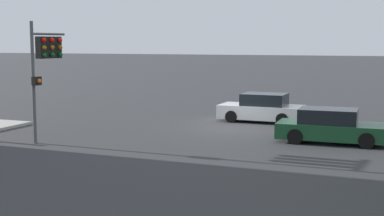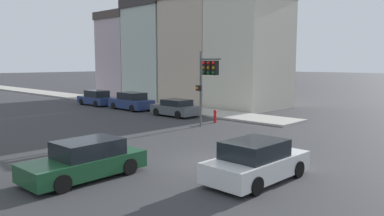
{
  "view_description": "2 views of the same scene",
  "coord_description": "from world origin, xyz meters",
  "views": [
    {
      "loc": [
        -7.28,
        24.41,
        4.06
      ],
      "look_at": [
        0.06,
        5.5,
        1.58
      ],
      "focal_mm": 50.0,
      "sensor_mm": 36.0,
      "label": 1
    },
    {
      "loc": [
        -11.74,
        -9.65,
        4.19
      ],
      "look_at": [
        2.33,
        3.7,
        1.83
      ],
      "focal_mm": 35.0,
      "sensor_mm": 36.0,
      "label": 2
    }
  ],
  "objects": [
    {
      "name": "ground_plane",
      "position": [
        0.0,
        0.0,
        0.0
      ],
      "size": [
        300.0,
        300.0,
        0.0
      ],
      "primitive_type": "plane",
      "color": "#333335"
    },
    {
      "name": "crossing_car_1",
      "position": [
        -4.78,
        2.29,
        0.66
      ],
      "size": [
        4.45,
        2.0,
        1.4
      ],
      "rotation": [
        0.0,
        0.0,
        3.17
      ],
      "color": "#194728",
      "rests_on": "ground_plane"
    },
    {
      "name": "parked_car_2",
      "position": [
        8.43,
        22.57,
        0.69
      ],
      "size": [
        1.93,
        4.49,
        1.48
      ],
      "rotation": [
        0.0,
        0.0,
        1.54
      ],
      "color": "navy",
      "rests_on": "ground_plane"
    },
    {
      "name": "traffic_signal",
      "position": [
        6.28,
        6.11,
        3.5
      ],
      "size": [
        0.57,
        2.08,
        4.92
      ],
      "rotation": [
        0.0,
        0.0,
        3.02
      ],
      "color": "#515456",
      "rests_on": "ground_plane"
    },
    {
      "name": "parked_car_0",
      "position": [
        8.56,
        11.39,
        0.63
      ],
      "size": [
        2.03,
        3.94,
        1.32
      ],
      "rotation": [
        0.0,
        0.0,
        1.58
      ],
      "color": "#4C5156",
      "rests_on": "ground_plane"
    },
    {
      "name": "sidewalk_strip",
      "position": [
        11.54,
        32.59,
        0.07
      ],
      "size": [
        3.44,
        60.0,
        0.13
      ],
      "color": "#ADA89E",
      "rests_on": "ground_plane"
    },
    {
      "name": "crossing_car_0",
      "position": [
        -0.75,
        -2.39,
        0.69
      ],
      "size": [
        4.29,
        2.04,
        1.47
      ],
      "rotation": [
        0.0,
        0.0,
        -0.02
      ],
      "color": "silver",
      "rests_on": "ground_plane"
    },
    {
      "name": "parked_car_1",
      "position": [
        8.66,
        17.22,
        0.73
      ],
      "size": [
        2.09,
        4.63,
        1.56
      ],
      "rotation": [
        0.0,
        0.0,
        1.54
      ],
      "color": "navy",
      "rests_on": "ground_plane"
    },
    {
      "name": "fire_hydrant",
      "position": [
        8.23,
        7.06,
        0.49
      ],
      "size": [
        0.22,
        0.22,
        0.92
      ],
      "color": "red",
      "rests_on": "ground_plane"
    },
    {
      "name": "rowhouse_backdrop",
      "position": [
        16.88,
        18.69,
        5.59
      ],
      "size": [
        7.31,
        23.39,
        11.53
      ],
      "color": "beige",
      "rests_on": "ground_plane"
    }
  ]
}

